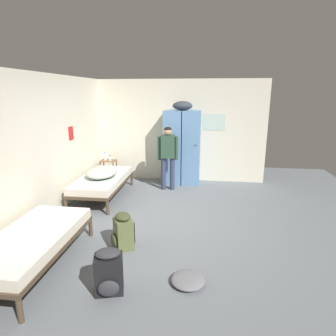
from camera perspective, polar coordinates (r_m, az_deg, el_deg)
ground_plane at (r=5.24m, az=-0.38°, el=-10.86°), size 8.56×8.56×0.00m
room_backdrop at (r=6.24m, az=-9.75°, el=5.69°), size 4.37×5.41×2.60m
locker_bank at (r=7.21m, az=2.82°, el=4.41°), size 0.90×0.55×2.07m
shelf_unit at (r=7.62m, az=-11.76°, el=-0.13°), size 0.38×0.30×0.57m
bed_left_rear at (r=6.49m, az=-12.94°, el=-2.49°), size 0.90×1.90×0.49m
bed_left_front at (r=4.27m, az=-25.55°, el=-12.99°), size 0.90×1.90×0.49m
bedding_heap at (r=6.35m, az=-13.07°, el=-0.84°), size 0.64×0.81×0.21m
person_traveler at (r=6.70m, az=-0.04°, el=3.12°), size 0.48×0.21×1.51m
water_bottle at (r=7.59m, az=-12.41°, el=2.25°), size 0.06×0.06×0.21m
lotion_bottle at (r=7.49m, az=-11.46°, el=1.91°), size 0.05×0.05×0.14m
backpack_olive at (r=4.42m, az=-9.02°, el=-12.40°), size 0.41×0.40×0.55m
backpack_black at (r=3.58m, az=-11.72°, el=-19.70°), size 0.37×0.39×0.55m
clothes_pile_grey at (r=3.77m, az=4.01°, el=-21.35°), size 0.42×0.43×0.09m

